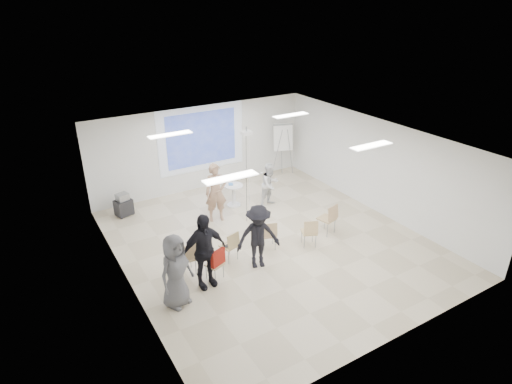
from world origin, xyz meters
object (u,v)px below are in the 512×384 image
chair_left_inner (231,244)px  chair_right_far (329,217)px  chair_right_inner (310,231)px  player_right (270,182)px  player_left (216,189)px  audience_left (204,246)px  chair_left_mid (217,263)px  chair_far_left (187,256)px  laptop (228,244)px  chair_center (269,233)px  audience_mid (258,233)px  audience_outer (175,267)px  flipchart_easel (283,138)px  av_cart (123,205)px  pedestal_table (234,194)px

chair_left_inner → chair_right_far: bearing=-19.8°
chair_right_inner → player_right: bearing=103.2°
player_left → audience_left: 3.34m
chair_left_mid → chair_left_inner: 0.87m
chair_right_far → chair_far_left: bearing=162.9°
player_right → laptop: (-2.70, -2.18, -0.36)m
chair_left_mid → chair_center: (1.85, 0.50, 0.03)m
player_right → chair_far_left: player_right is taller
chair_right_inner → audience_mid: audience_mid is taller
audience_outer → flipchart_easel: size_ratio=0.98×
player_left → audience_left: audience_left is taller
player_right → av_cart: player_right is taller
chair_left_mid → chair_left_inner: bearing=17.4°
flipchart_easel → av_cart: bearing=-157.9°
pedestal_table → chair_far_left: chair_far_left is taller
chair_left_inner → flipchart_easel: 6.35m
chair_left_inner → chair_right_inner: size_ratio=0.99×
chair_left_mid → flipchart_easel: size_ratio=0.39×
pedestal_table → audience_outer: bearing=-132.8°
audience_left → audience_outer: 0.89m
chair_left_inner → audience_left: size_ratio=0.38×
pedestal_table → flipchart_easel: size_ratio=0.40×
audience_mid → flipchart_easel: bearing=66.1°
chair_right_far → chair_right_inner: bearing=-177.3°
chair_left_mid → chair_center: 1.91m
audience_outer → flipchart_easel: 8.29m
audience_mid → av_cart: audience_mid is taller
chair_left_inner → audience_mid: 0.90m
chair_left_inner → audience_outer: size_ratio=0.43×
player_left → flipchart_easel: bearing=40.8°
audience_left → audience_outer: audience_left is taller
player_left → audience_mid: bearing=-81.2°
chair_far_left → laptop: chair_far_left is taller
pedestal_table → player_right: (1.07, -0.56, 0.39)m
flipchart_easel → chair_left_inner: bearing=-117.1°
chair_left_inner → chair_right_inner: bearing=-28.6°
chair_left_mid → chair_center: size_ratio=0.93×
audience_left → audience_outer: size_ratio=1.11×
chair_left_mid → av_cart: 4.69m
chair_right_far → audience_mid: bearing=173.3°
chair_center → chair_right_inner: 1.13m
laptop → audience_left: 1.38m
laptop → flipchart_easel: bearing=-152.8°
chair_right_far → audience_mid: audience_mid is taller
audience_outer → player_left: bearing=27.5°
player_right → audience_mid: bearing=-140.5°
audience_outer → av_cart: size_ratio=2.64×
chair_right_inner → laptop: chair_right_inner is taller
chair_left_mid → av_cart: bearing=81.4°
chair_left_inner → player_right: bearing=24.8°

